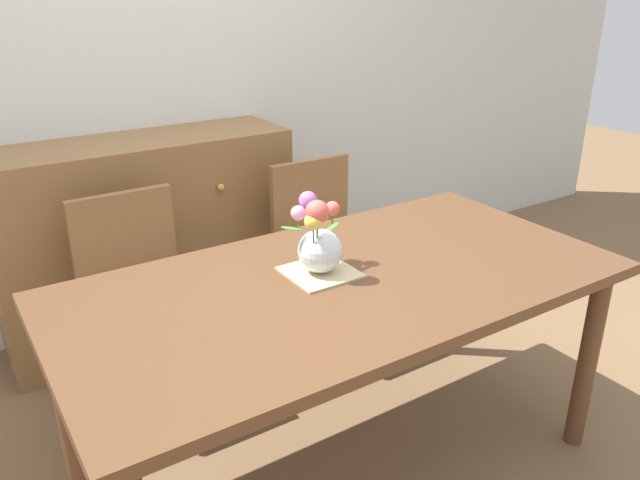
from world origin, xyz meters
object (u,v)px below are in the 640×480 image
Objects in this scene: chair_left at (138,288)px; flower_vase at (318,240)px; dining_table at (343,301)px; dresser at (148,240)px; chair_right at (323,242)px.

chair_left is 3.44× the size of flower_vase.
dining_table is 1.36m from dresser.
chair_right is (0.90, 0.00, 0.00)m from chair_left.
dresser is at bearing 98.38° from flower_vase.
chair_right is at bearing -37.34° from dresser.
chair_right reaches higher than dining_table.
dining_table is at bearing 119.08° from chair_left.
flower_vase is at bearing -81.62° from dresser.
dresser reaches higher than dining_table.
chair_left and chair_right have the same top height.
chair_right is 3.44× the size of flower_vase.
dining_table is 2.07× the size of chair_right.
dining_table is 1.32× the size of dresser.
chair_right is at bearing 60.92° from dining_table.
flower_vase is (-0.05, 0.08, 0.21)m from dining_table.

